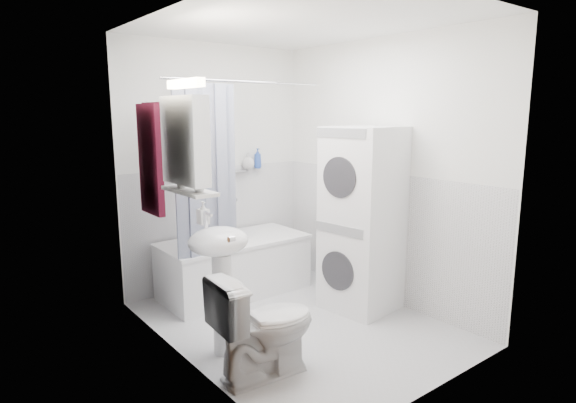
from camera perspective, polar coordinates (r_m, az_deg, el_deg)
floor at (r=4.16m, az=1.05°, el=-14.20°), size 2.60×2.60×0.00m
room_walls at (r=3.79m, az=1.13°, el=6.69°), size 2.60×2.60×2.60m
wainscot at (r=4.17m, az=-1.47°, el=-5.35°), size 1.98×2.58×2.58m
door at (r=2.88m, az=-6.73°, el=-4.45°), size 0.05×2.00×2.00m
bathtub at (r=4.73m, az=-6.38°, el=-7.28°), size 1.41×0.67×0.54m
tub_spout at (r=4.97m, az=-6.55°, el=0.28°), size 0.04×0.12×0.04m
curtain_rod at (r=4.29m, az=-4.87°, el=13.97°), size 1.59×0.02×0.02m
shower_curtain at (r=4.09m, az=-9.66°, el=3.50°), size 0.55×0.02×1.45m
sink at (r=3.46m, az=-8.10°, el=-7.00°), size 0.44×0.37×1.04m
medicine_cabinet at (r=3.38m, az=-12.07°, el=7.33°), size 0.13×0.50×0.71m
shelf at (r=3.42m, az=-11.62°, el=1.23°), size 0.18×0.54×0.02m
shower_caddy at (r=4.95m, az=-6.07°, el=3.62°), size 0.22×0.06×0.02m
towel at (r=3.87m, az=-15.99°, el=5.07°), size 0.07×0.36×0.87m
washer_dryer at (r=4.29m, az=8.79°, el=-2.11°), size 0.64×0.64×1.62m
toilet at (r=3.29m, az=-2.83°, el=-14.48°), size 0.75×0.46×0.70m
soap_pump at (r=3.68m, az=-10.01°, el=-2.04°), size 0.08×0.17×0.08m
shelf_bottle at (r=3.28m, az=-10.48°, el=1.73°), size 0.07×0.18×0.07m
shelf_cup at (r=3.52m, az=-12.53°, el=2.49°), size 0.10×0.09×0.10m
shampoo_a at (r=5.01m, az=-4.75°, el=4.60°), size 0.13×0.17×0.13m
shampoo_b at (r=5.08m, az=-3.61°, el=4.41°), size 0.08×0.21×0.08m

